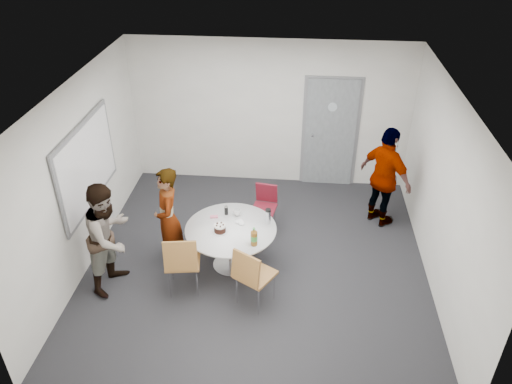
# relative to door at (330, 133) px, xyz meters

# --- Properties ---
(floor) EXTENTS (5.00, 5.00, 0.00)m
(floor) POSITION_rel_door_xyz_m (-1.10, -2.48, -1.03)
(floor) COLOR #232328
(floor) RESTS_ON ground
(ceiling) EXTENTS (5.00, 5.00, 0.00)m
(ceiling) POSITION_rel_door_xyz_m (-1.10, -2.48, 1.67)
(ceiling) COLOR silver
(ceiling) RESTS_ON wall_back
(wall_back) EXTENTS (5.00, 0.00, 5.00)m
(wall_back) POSITION_rel_door_xyz_m (-1.10, 0.02, 0.32)
(wall_back) COLOR silver
(wall_back) RESTS_ON floor
(wall_left) EXTENTS (0.00, 5.00, 5.00)m
(wall_left) POSITION_rel_door_xyz_m (-3.60, -2.48, 0.32)
(wall_left) COLOR silver
(wall_left) RESTS_ON floor
(wall_right) EXTENTS (0.00, 5.00, 5.00)m
(wall_right) POSITION_rel_door_xyz_m (1.40, -2.48, 0.32)
(wall_right) COLOR silver
(wall_right) RESTS_ON floor
(wall_front) EXTENTS (5.00, 0.00, 5.00)m
(wall_front) POSITION_rel_door_xyz_m (-1.10, -4.98, 0.32)
(wall_front) COLOR silver
(wall_front) RESTS_ON floor
(door) EXTENTS (1.02, 0.17, 2.12)m
(door) POSITION_rel_door_xyz_m (0.00, 0.00, 0.00)
(door) COLOR slate
(door) RESTS_ON wall_back
(whiteboard) EXTENTS (0.04, 1.90, 1.25)m
(whiteboard) POSITION_rel_door_xyz_m (-3.56, -2.28, 0.42)
(whiteboard) COLOR slate
(whiteboard) RESTS_ON wall_left
(table) EXTENTS (1.31, 1.31, 0.96)m
(table) POSITION_rel_door_xyz_m (-1.45, -2.58, -0.43)
(table) COLOR white
(table) RESTS_ON floor
(chair_near_left) EXTENTS (0.53, 0.56, 0.97)m
(chair_near_left) POSITION_rel_door_xyz_m (-2.04, -3.23, -0.43)
(chair_near_left) COLOR brown
(chair_near_left) RESTS_ON floor
(chair_near_right) EXTENTS (0.62, 0.64, 0.93)m
(chair_near_right) POSITION_rel_door_xyz_m (-1.09, -3.38, -0.46)
(chair_near_right) COLOR brown
(chair_near_right) RESTS_ON floor
(chair_far) EXTENTS (0.43, 0.45, 0.78)m
(chair_far) POSITION_rel_door_xyz_m (-1.05, -1.54, -0.56)
(chair_far) COLOR maroon
(chair_far) RESTS_ON floor
(person_main) EXTENTS (0.53, 0.66, 1.58)m
(person_main) POSITION_rel_door_xyz_m (-2.37, -2.57, -0.24)
(person_main) COLOR #A5C6EA
(person_main) RESTS_ON floor
(person_left) EXTENTS (0.80, 0.93, 1.63)m
(person_left) POSITION_rel_door_xyz_m (-3.05, -3.10, -0.21)
(person_left) COLOR white
(person_left) RESTS_ON floor
(person_right) EXTENTS (0.98, 1.04, 1.72)m
(person_right) POSITION_rel_door_xyz_m (0.85, -1.23, -0.17)
(person_right) COLOR black
(person_right) RESTS_ON floor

